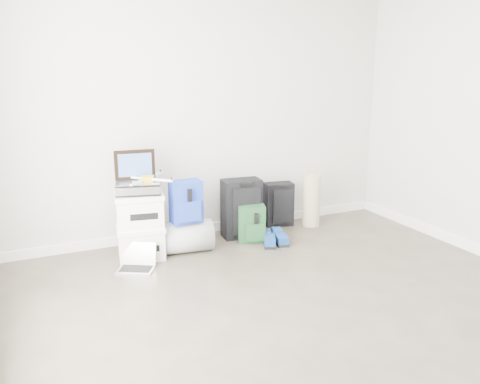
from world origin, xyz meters
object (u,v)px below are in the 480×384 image
boxes_stack (140,225)px  briefcase (138,187)px  carry_on (279,204)px  laptop (137,263)px  large_suitcase (242,208)px  duffel_bag (186,237)px

boxes_stack → briefcase: 0.39m
carry_on → laptop: size_ratio=1.27×
large_suitcase → carry_on: size_ratio=1.26×
duffel_bag → large_suitcase: large_suitcase is taller
duffel_bag → carry_on: bearing=22.8°
duffel_bag → laptop: duffel_bag is taller
briefcase → laptop: 0.72m
boxes_stack → carry_on: (1.74, 0.31, -0.07)m
boxes_stack → large_suitcase: (1.17, 0.13, -0.01)m
boxes_stack → briefcase: (-0.00, 0.00, 0.39)m
large_suitcase → briefcase: bearing=-167.7°
boxes_stack → duffel_bag: 0.49m
duffel_bag → laptop: bearing=-151.9°
briefcase → large_suitcase: size_ratio=0.64×
duffel_bag → carry_on: size_ratio=1.03×
briefcase → duffel_bag: bearing=8.9°
carry_on → boxes_stack: bearing=-159.8°
duffel_bag → laptop: 0.62m
duffel_bag → boxes_stack: bearing=-179.0°
carry_on → large_suitcase: bearing=-152.6°
duffel_bag → laptop: size_ratio=1.30×
laptop → briefcase: bearing=97.1°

